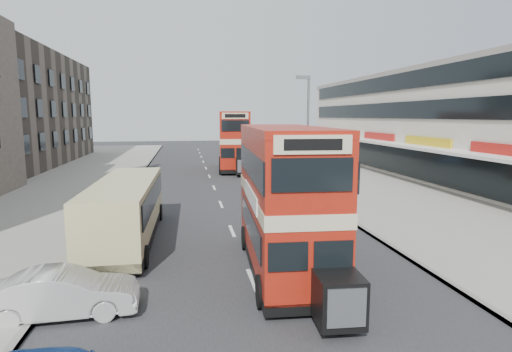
{
  "coord_description": "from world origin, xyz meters",
  "views": [
    {
      "loc": [
        -2.08,
        -10.88,
        5.35
      ],
      "look_at": [
        0.96,
        6.96,
        2.73
      ],
      "focal_mm": 29.32,
      "sensor_mm": 36.0,
      "label": 1
    }
  ],
  "objects": [
    {
      "name": "pavement_right",
      "position": [
        12.0,
        20.0,
        0.07
      ],
      "size": [
        12.0,
        90.0,
        0.15
      ],
      "primitive_type": "cube",
      "color": "gray",
      "rests_on": "ground"
    },
    {
      "name": "car_right_b",
      "position": [
        4.78,
        19.04,
        0.67
      ],
      "size": [
        4.93,
        2.4,
        1.35
      ],
      "primitive_type": "imported",
      "rotation": [
        0.0,
        0.0,
        -1.54
      ],
      "color": "orange",
      "rests_on": "ground"
    },
    {
      "name": "car_left_front",
      "position": [
        -5.38,
        0.44,
        0.64
      ],
      "size": [
        3.94,
        1.53,
        1.28
      ],
      "primitive_type": "imported",
      "rotation": [
        0.0,
        0.0,
        1.62
      ],
      "color": "beige",
      "rests_on": "ground"
    },
    {
      "name": "bus_second",
      "position": [
        2.69,
        30.14,
        2.91
      ],
      "size": [
        3.46,
        10.22,
        5.53
      ],
      "rotation": [
        0.0,
        0.0,
        3.06
      ],
      "color": "black",
      "rests_on": "ground"
    },
    {
      "name": "commercial_row",
      "position": [
        19.95,
        22.0,
        4.7
      ],
      "size": [
        9.9,
        46.2,
        9.3
      ],
      "color": "beige",
      "rests_on": "ground"
    },
    {
      "name": "road_surface",
      "position": [
        0.0,
        20.0,
        0.01
      ],
      "size": [
        12.0,
        90.0,
        0.01
      ],
      "primitive_type": "cube",
      "color": "#28282B",
      "rests_on": "ground"
    },
    {
      "name": "coach",
      "position": [
        -4.63,
        7.26,
        1.43
      ],
      "size": [
        2.54,
        9.2,
        2.43
      ],
      "rotation": [
        0.0,
        0.0,
        -0.02
      ],
      "color": "black",
      "rests_on": "ground"
    },
    {
      "name": "ground",
      "position": [
        0.0,
        0.0,
        0.0
      ],
      "size": [
        160.0,
        160.0,
        0.0
      ],
      "primitive_type": "plane",
      "color": "#28282B",
      "rests_on": "ground"
    },
    {
      "name": "street_lamp",
      "position": [
        6.52,
        18.0,
        4.78
      ],
      "size": [
        1.0,
        0.2,
        8.12
      ],
      "color": "slate",
      "rests_on": "ground"
    },
    {
      "name": "pavement_left",
      "position": [
        -12.0,
        20.0,
        0.07
      ],
      "size": [
        12.0,
        90.0,
        0.15
      ],
      "primitive_type": "cube",
      "color": "gray",
      "rests_on": "ground"
    },
    {
      "name": "cyclist",
      "position": [
        4.43,
        20.47,
        0.69
      ],
      "size": [
        0.78,
        1.83,
        2.06
      ],
      "rotation": [
        0.0,
        0.0,
        -0.09
      ],
      "color": "gray",
      "rests_on": "ground"
    },
    {
      "name": "car_right_c",
      "position": [
        5.26,
        29.53,
        0.71
      ],
      "size": [
        4.21,
        1.76,
        1.42
      ],
      "primitive_type": "imported",
      "rotation": [
        0.0,
        0.0,
        -1.59
      ],
      "color": "#6290C5",
      "rests_on": "ground"
    },
    {
      "name": "car_right_a",
      "position": [
        4.52,
        13.9,
        0.61
      ],
      "size": [
        4.29,
        1.94,
        1.22
      ],
      "primitive_type": "imported",
      "rotation": [
        0.0,
        0.0,
        -1.51
      ],
      "color": "maroon",
      "rests_on": "ground"
    },
    {
      "name": "pedestrian_near",
      "position": [
        7.32,
        15.38,
        0.98
      ],
      "size": [
        0.63,
        0.44,
        1.66
      ],
      "primitive_type": "imported",
      "rotation": [
        0.0,
        0.0,
        3.19
      ],
      "color": "gray",
      "rests_on": "pavement_right"
    },
    {
      "name": "kerb_right",
      "position": [
        6.1,
        20.0,
        0.07
      ],
      "size": [
        0.2,
        90.0,
        0.16
      ],
      "primitive_type": "cube",
      "color": "gray",
      "rests_on": "ground"
    },
    {
      "name": "bus_main",
      "position": [
        1.25,
        2.74,
        2.54
      ],
      "size": [
        2.84,
        8.87,
        4.82
      ],
      "rotation": [
        0.0,
        0.0,
        3.08
      ],
      "color": "black",
      "rests_on": "ground"
    },
    {
      "name": "kerb_left",
      "position": [
        -6.1,
        20.0,
        0.07
      ],
      "size": [
        0.2,
        90.0,
        0.16
      ],
      "primitive_type": "cube",
      "color": "gray",
      "rests_on": "ground"
    },
    {
      "name": "pedestrian_far",
      "position": [
        8.93,
        29.13,
        1.03
      ],
      "size": [
        1.1,
        0.89,
        1.76
      ],
      "primitive_type": "imported",
      "rotation": [
        0.0,
        0.0,
        0.54
      ],
      "color": "gray",
      "rests_on": "pavement_right"
    }
  ]
}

